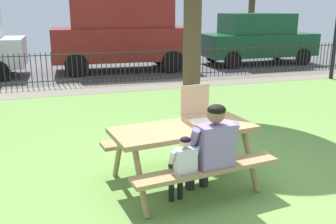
{
  "coord_description": "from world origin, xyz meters",
  "views": [
    {
      "loc": [
        -1.93,
        -4.29,
        2.24
      ],
      "look_at": [
        -0.36,
        0.74,
        0.75
      ],
      "focal_mm": 40.52,
      "sensor_mm": 36.0,
      "label": 1
    }
  ],
  "objects_px": {
    "picnic_table_foreground": "(183,140)",
    "parked_car_center": "(257,38)",
    "pizza_box_open": "(200,113)",
    "adult_at_table": "(211,147)",
    "parked_car_left": "(122,33)",
    "child_at_table": "(182,164)"
  },
  "relations": [
    {
      "from": "picnic_table_foreground",
      "to": "child_at_table",
      "type": "xyz_separation_m",
      "value": [
        -0.21,
        -0.56,
        -0.07
      ]
    },
    {
      "from": "pizza_box_open",
      "to": "parked_car_left",
      "type": "relative_size",
      "value": 0.1
    },
    {
      "from": "pizza_box_open",
      "to": "adult_at_table",
      "type": "xyz_separation_m",
      "value": [
        -0.11,
        -0.64,
        -0.22
      ]
    },
    {
      "from": "picnic_table_foreground",
      "to": "child_at_table",
      "type": "relative_size",
      "value": 2.26
    },
    {
      "from": "adult_at_table",
      "to": "child_at_table",
      "type": "height_order",
      "value": "adult_at_table"
    },
    {
      "from": "picnic_table_foreground",
      "to": "parked_car_center",
      "type": "relative_size",
      "value": 0.45
    },
    {
      "from": "picnic_table_foreground",
      "to": "pizza_box_open",
      "type": "distance_m",
      "value": 0.43
    },
    {
      "from": "pizza_box_open",
      "to": "child_at_table",
      "type": "xyz_separation_m",
      "value": [
        -0.49,
        -0.72,
        -0.36
      ]
    },
    {
      "from": "child_at_table",
      "to": "picnic_table_foreground",
      "type": "bearing_deg",
      "value": 69.35
    },
    {
      "from": "child_at_table",
      "to": "parked_car_left",
      "type": "relative_size",
      "value": 0.18
    },
    {
      "from": "adult_at_table",
      "to": "parked_car_left",
      "type": "relative_size",
      "value": 0.25
    },
    {
      "from": "parked_car_left",
      "to": "parked_car_center",
      "type": "relative_size",
      "value": 1.09
    },
    {
      "from": "pizza_box_open",
      "to": "parked_car_left",
      "type": "height_order",
      "value": "parked_car_left"
    },
    {
      "from": "pizza_box_open",
      "to": "parked_car_left",
      "type": "bearing_deg",
      "value": 85.81
    },
    {
      "from": "picnic_table_foreground",
      "to": "parked_car_center",
      "type": "height_order",
      "value": "parked_car_center"
    },
    {
      "from": "parked_car_left",
      "to": "child_at_table",
      "type": "bearing_deg",
      "value": -96.76
    },
    {
      "from": "adult_at_table",
      "to": "child_at_table",
      "type": "xyz_separation_m",
      "value": [
        -0.38,
        -0.07,
        -0.13
      ]
    },
    {
      "from": "adult_at_table",
      "to": "parked_car_center",
      "type": "relative_size",
      "value": 0.27
    },
    {
      "from": "adult_at_table",
      "to": "child_at_table",
      "type": "bearing_deg",
      "value": -168.97
    },
    {
      "from": "parked_car_left",
      "to": "parked_car_center",
      "type": "height_order",
      "value": "parked_car_left"
    },
    {
      "from": "adult_at_table",
      "to": "parked_car_left",
      "type": "distance_m",
      "value": 9.56
    },
    {
      "from": "picnic_table_foreground",
      "to": "pizza_box_open",
      "type": "bearing_deg",
      "value": 29.96
    }
  ]
}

